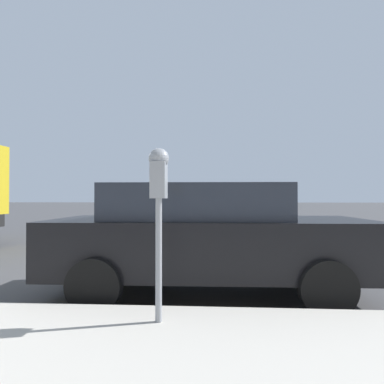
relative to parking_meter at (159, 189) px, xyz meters
name	(u,v)px	position (x,y,z in m)	size (l,w,h in m)	color
ground_plane	(145,278)	(2.72, 0.67, -1.41)	(220.00, 220.00, 0.00)	#424244
parking_meter	(159,189)	(0.00, 0.00, 0.00)	(0.21, 0.19, 1.61)	gray
car_black	(207,235)	(1.77, -0.39, -0.61)	(2.23, 4.30, 1.51)	black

